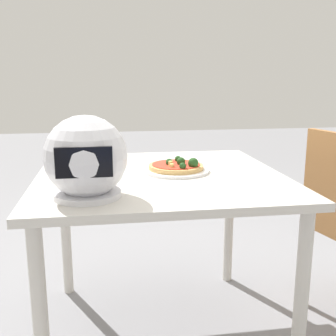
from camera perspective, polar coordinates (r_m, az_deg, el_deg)
name	(u,v)px	position (r m, az deg, el deg)	size (l,w,h in m)	color
ground_plane	(161,331)	(2.00, -1.05, -21.95)	(14.00, 14.00, 0.00)	gray
dining_table	(160,194)	(1.71, -1.14, -3.64)	(1.00, 0.97, 0.74)	beige
pizza_plate	(176,170)	(1.73, 1.13, -0.32)	(0.28, 0.28, 0.01)	white
pizza	(177,166)	(1.72, 1.30, 0.30)	(0.23, 0.23, 0.06)	tan
motorcycle_helmet	(86,159)	(1.36, -11.44, 1.30)	(0.27, 0.27, 0.27)	silver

